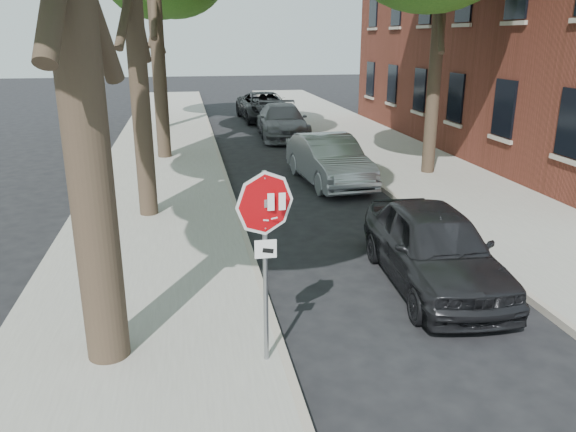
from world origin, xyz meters
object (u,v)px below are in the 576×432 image
object	(u,v)px
car_a	(434,247)
stop_sign	(265,232)
car_b	(329,160)
car_d	(265,107)
car_c	(282,121)

from	to	relation	value
car_a	stop_sign	bearing A→B (deg)	-143.86
stop_sign	car_b	distance (m)	10.22
car_a	car_b	bearing A→B (deg)	93.47
car_d	car_c	bearing A→B (deg)	-92.87
car_a	car_c	xyz separation A→B (m)	(0.00, 15.74, 0.00)
car_a	car_b	xyz separation A→B (m)	(0.00, 7.48, 0.00)
stop_sign	car_a	world-z (taller)	stop_sign
car_d	car_b	bearing A→B (deg)	-92.87
car_b	car_c	size ratio (longest dim) A/B	0.88
car_a	car_c	distance (m)	15.74
car_a	car_d	distance (m)	21.19
stop_sign	car_c	size ratio (longest dim) A/B	0.52
stop_sign	car_d	size ratio (longest dim) A/B	0.49
car_b	car_d	bearing A→B (deg)	84.98
car_b	car_c	xyz separation A→B (m)	(0.00, 8.26, -0.00)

